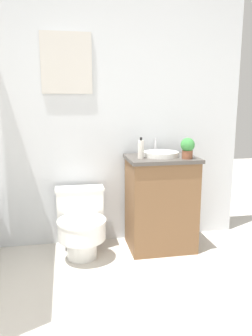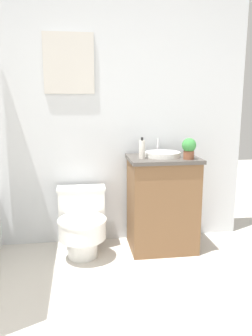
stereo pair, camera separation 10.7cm
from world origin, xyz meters
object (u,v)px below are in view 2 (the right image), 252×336
(soap_bottle, at_px, (142,149))
(sink, at_px, (163,154))
(toilet, at_px, (82,223))
(potted_plant, at_px, (189,148))

(soap_bottle, bearing_deg, sink, 18.57)
(toilet, height_order, sink, sink)
(potted_plant, bearing_deg, soap_bottle, 166.83)
(soap_bottle, bearing_deg, toilet, 178.27)
(sink, height_order, soap_bottle, soap_bottle)
(soap_bottle, relative_size, potted_plant, 1.01)
(soap_bottle, height_order, potted_plant, soap_bottle)
(toilet, relative_size, potted_plant, 3.21)
(toilet, distance_m, soap_bottle, 0.79)
(toilet, xyz_separation_m, potted_plant, (0.87, -0.10, 0.63))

